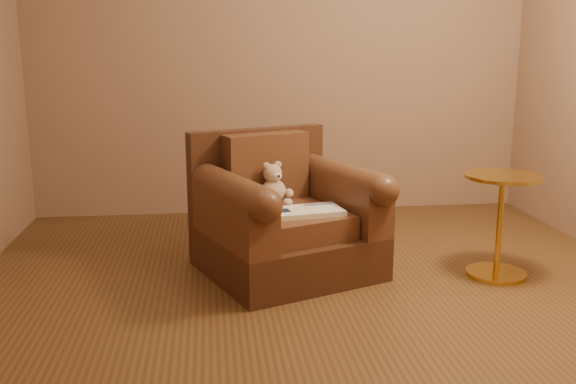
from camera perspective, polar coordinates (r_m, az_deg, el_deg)
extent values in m
plane|color=brown|center=(3.53, 3.18, -9.71)|extent=(4.00, 4.00, 0.00)
cube|color=#92705A|center=(5.24, -0.57, 12.84)|extent=(4.00, 0.02, 2.70)
cube|color=#92705A|center=(1.34, 19.45, 11.96)|extent=(4.00, 0.02, 2.70)
cube|color=#412415|center=(3.92, -0.08, -5.31)|extent=(1.20, 1.17, 0.26)
cube|color=#412415|center=(4.15, -2.73, 1.71)|extent=(0.90, 0.44, 0.58)
cube|color=brown|center=(3.82, 0.25, -2.64)|extent=(0.75, 0.81, 0.14)
cube|color=brown|center=(4.04, -1.98, 2.26)|extent=(0.56, 0.34, 0.42)
cube|color=brown|center=(3.64, -4.88, -2.19)|extent=(0.47, 0.81, 0.30)
cube|color=brown|center=(3.99, 4.93, -0.84)|extent=(0.47, 0.81, 0.30)
cylinder|color=brown|center=(3.61, -4.92, 0.10)|extent=(0.47, 0.81, 0.19)
cylinder|color=brown|center=(3.96, 4.97, 1.26)|extent=(0.47, 0.81, 0.19)
ellipsoid|color=tan|center=(3.93, -1.30, -0.03)|extent=(0.16, 0.14, 0.17)
sphere|color=tan|center=(3.91, -1.38, 1.66)|extent=(0.12, 0.12, 0.12)
ellipsoid|color=tan|center=(3.89, -1.94, 2.31)|extent=(0.05, 0.03, 0.05)
ellipsoid|color=tan|center=(3.93, -0.91, 2.43)|extent=(0.05, 0.03, 0.05)
ellipsoid|color=beige|center=(3.87, -0.96, 1.38)|extent=(0.05, 0.04, 0.05)
sphere|color=black|center=(3.85, -0.82, 1.42)|extent=(0.02, 0.02, 0.02)
ellipsoid|color=tan|center=(3.84, -1.73, -0.34)|extent=(0.05, 0.10, 0.05)
ellipsoid|color=tan|center=(3.91, 0.11, -0.08)|extent=(0.05, 0.10, 0.05)
ellipsoid|color=tan|center=(3.84, -1.11, -1.10)|extent=(0.06, 0.10, 0.05)
ellipsoid|color=tan|center=(3.88, -0.03, -0.94)|extent=(0.06, 0.10, 0.05)
cube|color=beige|center=(3.72, 1.78, -1.74)|extent=(0.43, 0.31, 0.03)
cube|color=white|center=(3.69, 0.32, -1.63)|extent=(0.23, 0.27, 0.00)
cube|color=white|center=(3.75, 3.21, -1.40)|extent=(0.23, 0.27, 0.00)
cube|color=beige|center=(3.72, 1.78, -1.50)|extent=(0.05, 0.24, 0.00)
cube|color=#0F1638|center=(3.67, -0.35, -1.65)|extent=(0.08, 0.09, 0.00)
cube|color=slate|center=(3.83, 2.78, -1.07)|extent=(0.18, 0.08, 0.00)
cylinder|color=gold|center=(4.09, 17.98, -6.90)|extent=(0.36, 0.36, 0.03)
cylinder|color=gold|center=(4.01, 18.28, -2.88)|extent=(0.04, 0.04, 0.58)
cylinder|color=gold|center=(3.94, 18.58, 1.33)|extent=(0.44, 0.44, 0.02)
cylinder|color=gold|center=(3.94, 18.57, 1.13)|extent=(0.04, 0.04, 0.02)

